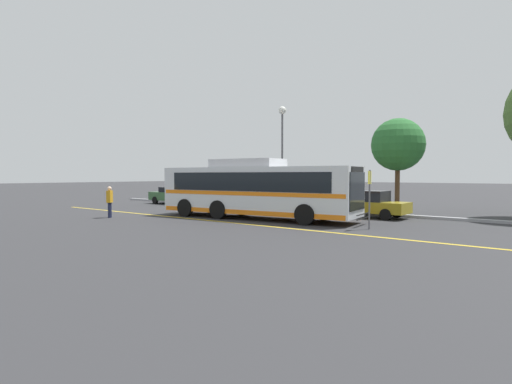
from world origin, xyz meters
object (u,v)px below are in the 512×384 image
transit_bus (256,189)px  pedestrian_0 (110,200)px  parked_car_0 (174,195)px  parked_car_1 (222,196)px  parked_car_3 (368,204)px  street_lamp (282,133)px  tree_0 (398,145)px  parked_car_2 (297,201)px  bus_stop_sign (370,192)px

transit_bus → pedestrian_0: bearing=-61.7°
parked_car_0 → pedestrian_0: pedestrian_0 is taller
parked_car_1 → parked_car_3: parked_car_1 is taller
parked_car_3 → street_lamp: (-7.24, 2.12, 4.58)m
parked_car_1 → pedestrian_0: 9.10m
pedestrian_0 → parked_car_3: bearing=90.9°
parked_car_0 → parked_car_3: parked_car_3 is taller
parked_car_3 → parked_car_1: bearing=90.9°
parked_car_3 → parked_car_0: bearing=91.5°
tree_0 → transit_bus: bearing=-125.9°
pedestrian_0 → parked_car_1: bearing=142.3°
parked_car_2 → parked_car_3: (4.92, -0.47, 0.02)m
parked_car_0 → parked_car_3: 16.37m
parked_car_1 → tree_0: bearing=100.7°
parked_car_2 → street_lamp: street_lamp is taller
transit_bus → street_lamp: size_ratio=1.61×
parked_car_2 → bus_stop_sign: bus_stop_sign is taller
transit_bus → parked_car_1: (-6.68, 4.52, -0.81)m
parked_car_3 → pedestrian_0: size_ratio=2.55×
parked_car_1 → parked_car_2: 6.30m
parked_car_3 → pedestrian_0: pedestrian_0 is taller
bus_stop_sign → street_lamp: 12.04m
parked_car_1 → bus_stop_sign: 14.06m
parked_car_1 → bus_stop_sign: bus_stop_sign is taller
parked_car_0 → parked_car_3: size_ratio=1.08×
parked_car_2 → parked_car_3: size_ratio=0.92×
parked_car_2 → parked_car_1: bearing=-88.0°
parked_car_0 → parked_car_1: (5.16, 0.11, 0.08)m
transit_bus → tree_0: size_ratio=2.01×
transit_bus → street_lamp: street_lamp is taller
transit_bus → parked_car_0: (-11.84, 4.41, -0.89)m
transit_bus → tree_0: (5.19, 7.18, 2.56)m
parked_car_2 → bus_stop_sign: bearing=52.1°
transit_bus → parked_car_2: (-0.39, 4.85, -0.88)m
parked_car_2 → tree_0: bearing=111.6°
pedestrian_0 → street_lamp: bearing=122.6°
transit_bus → pedestrian_0: size_ratio=6.69×
pedestrian_0 → tree_0: (11.85, 11.76, 3.17)m
parked_car_1 → pedestrian_0: bearing=-1.7°
parked_car_0 → parked_car_2: size_ratio=1.17×
transit_bus → parked_car_2: 4.95m
bus_stop_sign → street_lamp: (-9.21, 6.81, 3.69)m
pedestrian_0 → street_lamp: size_ratio=0.24×
street_lamp → tree_0: (7.90, 0.67, -1.16)m
tree_0 → parked_car_1: bearing=-167.4°
parked_car_2 → tree_0: size_ratio=0.70×
parked_car_2 → parked_car_3: bearing=83.5°
parked_car_0 → tree_0: bearing=100.9°
parked_car_1 → parked_car_3: (11.21, -0.14, -0.05)m
parked_car_3 → bus_stop_sign: (1.97, -4.69, 0.88)m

